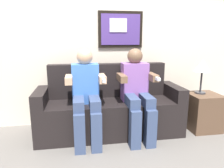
% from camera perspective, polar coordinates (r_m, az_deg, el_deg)
% --- Properties ---
extents(ground_plane, '(5.51, 5.51, 0.00)m').
position_cam_1_polar(ground_plane, '(2.58, 0.56, -16.10)').
color(ground_plane, '#66605B').
extents(back_wall_assembly, '(4.24, 0.10, 2.60)m').
position_cam_1_polar(back_wall_assembly, '(3.02, -1.84, 13.77)').
color(back_wall_assembly, beige).
rests_on(back_wall_assembly, ground_plane).
extents(couch, '(1.84, 0.58, 0.90)m').
position_cam_1_polar(couch, '(2.75, -0.60, -7.14)').
color(couch, black).
rests_on(couch, ground_plane).
extents(person_on_left, '(0.46, 0.56, 1.11)m').
position_cam_1_polar(person_on_left, '(2.47, -7.14, -2.35)').
color(person_on_left, '#3F72CC').
rests_on(person_on_left, ground_plane).
extents(person_on_right, '(0.46, 0.56, 1.11)m').
position_cam_1_polar(person_on_right, '(2.57, 6.83, -1.77)').
color(person_on_right, '#8C59A5').
rests_on(person_on_right, ground_plane).
extents(side_table_right, '(0.40, 0.40, 0.50)m').
position_cam_1_polar(side_table_right, '(3.12, 23.64, -6.98)').
color(side_table_right, brown).
rests_on(side_table_right, ground_plane).
extents(table_lamp, '(0.22, 0.22, 0.46)m').
position_cam_1_polar(table_lamp, '(3.00, 23.56, 4.27)').
color(table_lamp, '#333338').
rests_on(table_lamp, side_table_right).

